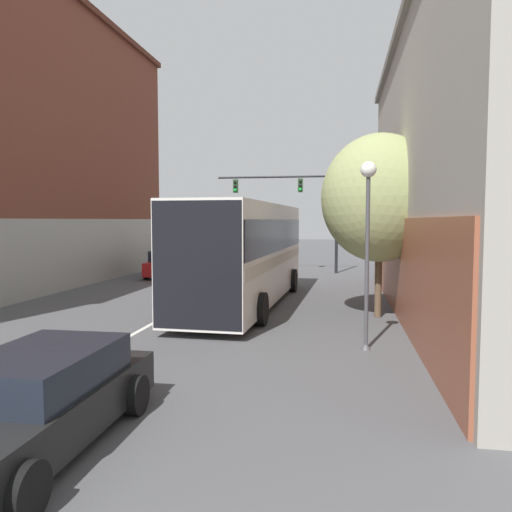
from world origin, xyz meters
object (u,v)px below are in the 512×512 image
at_px(hatchback_foreground, 35,403).
at_px(parked_car_left_mid, 192,257).
at_px(street_lamp, 368,227).
at_px(traffic_signal_gantry, 300,200).
at_px(bus, 246,249).
at_px(street_tree_near, 380,198).
at_px(parked_car_left_near, 168,264).

relative_size(hatchback_foreground, parked_car_left_mid, 1.14).
xyz_separation_m(hatchback_foreground, street_lamp, (4.72, 6.15, 2.35)).
distance_m(parked_car_left_mid, traffic_signal_gantry, 9.07).
distance_m(hatchback_foreground, street_lamp, 8.09).
height_order(bus, street_lamp, street_lamp).
height_order(hatchback_foreground, traffic_signal_gantry, traffic_signal_gantry).
xyz_separation_m(parked_car_left_mid, street_tree_near, (11.31, -16.50, 3.24)).
relative_size(hatchback_foreground, street_lamp, 1.04).
distance_m(hatchback_foreground, street_tree_near, 12.09).
height_order(bus, traffic_signal_gantry, traffic_signal_gantry).
xyz_separation_m(traffic_signal_gantry, street_lamp, (3.06, -17.68, -1.37)).
distance_m(hatchback_foreground, parked_car_left_near, 21.04).
bearing_deg(hatchback_foreground, street_tree_near, -27.57).
height_order(parked_car_left_mid, street_tree_near, street_tree_near).
bearing_deg(street_lamp, parked_car_left_near, 125.36).
height_order(hatchback_foreground, street_lamp, street_lamp).
relative_size(traffic_signal_gantry, street_tree_near, 1.23).
bearing_deg(traffic_signal_gantry, parked_car_left_mid, 158.29).
xyz_separation_m(parked_car_left_near, street_lamp, (10.07, -14.20, 2.28)).
relative_size(bus, street_lamp, 2.58).
bearing_deg(hatchback_foreground, traffic_signal_gantry, -4.52).
bearing_deg(parked_car_left_mid, street_lamp, -146.57).
height_order(bus, street_tree_near, street_tree_near).
xyz_separation_m(parked_car_left_near, street_tree_near, (10.65, -9.96, 3.14)).
relative_size(traffic_signal_gantry, street_lamp, 1.60).
distance_m(bus, street_tree_near, 5.26).
bearing_deg(street_lamp, traffic_signal_gantry, 99.83).
relative_size(bus, hatchback_foreground, 2.49).
relative_size(street_lamp, street_tree_near, 0.77).
xyz_separation_m(bus, parked_car_left_near, (-6.00, 8.26, -1.37)).
height_order(bus, hatchback_foreground, bus).
distance_m(parked_car_left_near, traffic_signal_gantry, 8.64).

